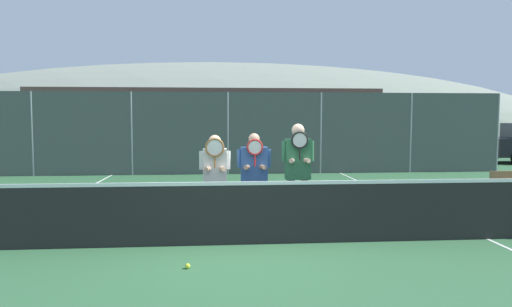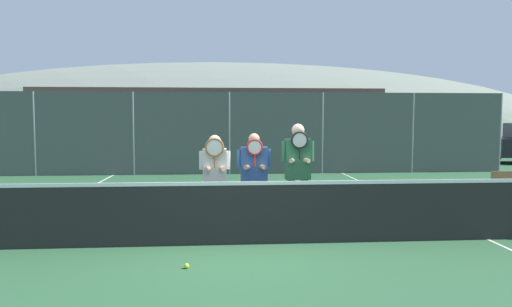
# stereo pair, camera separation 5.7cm
# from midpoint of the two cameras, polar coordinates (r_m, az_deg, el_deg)

# --- Properties ---
(ground_plane) EXTENTS (120.00, 120.00, 0.00)m
(ground_plane) POSITION_cam_midpoint_polar(r_m,az_deg,el_deg) (7.25, -2.28, -11.31)
(ground_plane) COLOR #2D5B38
(hill_distant) EXTENTS (99.47, 55.26, 19.34)m
(hill_distant) POSITION_cam_midpoint_polar(r_m,az_deg,el_deg) (67.89, -4.41, 2.71)
(hill_distant) COLOR gray
(hill_distant) RESTS_ON ground_plane
(clubhouse_building) EXTENTS (17.67, 5.50, 3.48)m
(clubhouse_building) POSITION_cam_midpoint_polar(r_m,az_deg,el_deg) (25.37, -6.00, 3.90)
(clubhouse_building) COLOR beige
(clubhouse_building) RESTS_ON ground_plane
(fence_back) EXTENTS (20.02, 0.06, 2.89)m
(fence_back) POSITION_cam_midpoint_polar(r_m,az_deg,el_deg) (16.09, -3.64, 2.54)
(fence_back) COLOR gray
(fence_back) RESTS_ON ground_plane
(tennis_net) EXTENTS (10.86, 0.09, 1.09)m
(tennis_net) POSITION_cam_midpoint_polar(r_m,az_deg,el_deg) (7.13, -2.29, -7.35)
(tennis_net) COLOR gray
(tennis_net) RESTS_ON ground_plane
(court_line_left_sideline) EXTENTS (0.05, 16.00, 0.01)m
(court_line_left_sideline) POSITION_cam_midpoint_polar(r_m,az_deg,el_deg) (10.83, -25.01, -6.43)
(court_line_left_sideline) COLOR white
(court_line_left_sideline) RESTS_ON ground_plane
(court_line_right_sideline) EXTENTS (0.05, 16.00, 0.01)m
(court_line_right_sideline) POSITION_cam_midpoint_polar(r_m,az_deg,el_deg) (11.04, 18.58, -6.05)
(court_line_right_sideline) COLOR white
(court_line_right_sideline) RESTS_ON ground_plane
(player_leftmost) EXTENTS (0.54, 0.34, 1.68)m
(player_leftmost) POSITION_cam_midpoint_polar(r_m,az_deg,el_deg) (7.84, -5.36, -2.66)
(player_leftmost) COLOR #232838
(player_leftmost) RESTS_ON ground_plane
(player_center_left) EXTENTS (0.60, 0.34, 1.71)m
(player_center_left) POSITION_cam_midpoint_polar(r_m,az_deg,el_deg) (7.95, -0.44, -2.52)
(player_center_left) COLOR #56565B
(player_center_left) RESTS_ON ground_plane
(player_center_right) EXTENTS (0.57, 0.34, 1.87)m
(player_center_right) POSITION_cam_midpoint_polar(r_m,az_deg,el_deg) (8.02, 5.05, -1.68)
(player_center_right) COLOR #232838
(player_center_right) RESTS_ON ground_plane
(car_far_left) EXTENTS (4.60, 2.05, 1.78)m
(car_far_left) POSITION_cam_midpoint_polar(r_m,az_deg,el_deg) (19.99, -22.97, 1.02)
(car_far_left) COLOR silver
(car_far_left) RESTS_ON ground_plane
(car_left_of_center) EXTENTS (4.35, 2.05, 1.73)m
(car_left_of_center) POSITION_cam_midpoint_polar(r_m,az_deg,el_deg) (19.22, -7.70, 1.15)
(car_left_of_center) COLOR navy
(car_left_of_center) RESTS_ON ground_plane
(car_center) EXTENTS (4.02, 2.03, 1.84)m
(car_center) POSITION_cam_midpoint_polar(r_m,az_deg,el_deg) (19.92, 6.79, 1.39)
(car_center) COLOR slate
(car_center) RESTS_ON ground_plane
(car_right_of_center) EXTENTS (4.24, 2.09, 1.85)m
(car_right_of_center) POSITION_cam_midpoint_polar(r_m,az_deg,el_deg) (21.01, 20.31, 1.33)
(car_right_of_center) COLOR silver
(car_right_of_center) RESTS_ON ground_plane
(tennis_ball_on_court) EXTENTS (0.07, 0.07, 0.07)m
(tennis_ball_on_court) POSITION_cam_midpoint_polar(r_m,az_deg,el_deg) (6.21, -8.80, -13.73)
(tennis_ball_on_court) COLOR #CCDB33
(tennis_ball_on_court) RESTS_ON ground_plane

